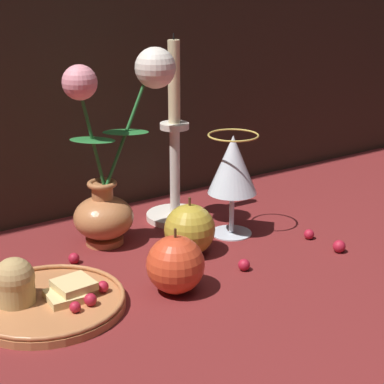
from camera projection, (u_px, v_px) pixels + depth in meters
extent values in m
plane|color=maroon|center=(176.00, 257.00, 0.96)|extent=(2.40, 2.40, 0.00)
cylinder|color=#B77042|center=(105.00, 240.00, 1.00)|extent=(0.06, 0.06, 0.01)
ellipsoid|color=#B77042|center=(104.00, 217.00, 0.99)|extent=(0.09, 0.09, 0.07)
cylinder|color=#B77042|center=(102.00, 194.00, 0.98)|extent=(0.03, 0.03, 0.03)
torus|color=#B77042|center=(102.00, 184.00, 0.97)|extent=(0.05, 0.05, 0.01)
cylinder|color=#23662D|center=(91.00, 135.00, 0.94)|extent=(0.04, 0.01, 0.16)
ellipsoid|color=#23662D|center=(92.00, 140.00, 0.94)|extent=(0.08, 0.08, 0.00)
sphere|color=pink|center=(80.00, 82.00, 0.90)|extent=(0.05, 0.05, 0.05)
cylinder|color=#23662D|center=(128.00, 126.00, 0.96)|extent=(0.09, 0.02, 0.17)
ellipsoid|color=#23662D|center=(126.00, 132.00, 0.96)|extent=(0.08, 0.07, 0.00)
sphere|color=silver|center=(155.00, 68.00, 0.95)|extent=(0.06, 0.06, 0.06)
cylinder|color=#B77042|center=(49.00, 304.00, 0.81)|extent=(0.20, 0.20, 0.01)
torus|color=#B77042|center=(48.00, 299.00, 0.81)|extent=(0.19, 0.19, 0.01)
cylinder|color=tan|center=(15.00, 290.00, 0.80)|extent=(0.05, 0.05, 0.03)
sphere|color=tan|center=(14.00, 278.00, 0.79)|extent=(0.05, 0.05, 0.05)
cube|color=#DBBC7A|center=(66.00, 296.00, 0.81)|extent=(0.05, 0.05, 0.01)
cube|color=#DBBC7A|center=(74.00, 285.00, 0.82)|extent=(0.05, 0.05, 0.01)
sphere|color=#AD192D|center=(75.00, 307.00, 0.78)|extent=(0.01, 0.01, 0.01)
sphere|color=#AD192D|center=(90.00, 300.00, 0.79)|extent=(0.02, 0.02, 0.02)
sphere|color=#AD192D|center=(103.00, 287.00, 0.83)|extent=(0.02, 0.02, 0.02)
cylinder|color=silver|center=(231.00, 232.00, 1.04)|extent=(0.07, 0.07, 0.00)
cylinder|color=silver|center=(232.00, 212.00, 1.03)|extent=(0.01, 0.01, 0.07)
cone|color=silver|center=(233.00, 164.00, 1.00)|extent=(0.08, 0.08, 0.09)
cone|color=maroon|center=(233.00, 173.00, 1.01)|extent=(0.07, 0.07, 0.07)
torus|color=gold|center=(233.00, 135.00, 0.99)|extent=(0.08, 0.08, 0.00)
cylinder|color=silver|center=(175.00, 216.00, 1.10)|extent=(0.10, 0.10, 0.01)
cylinder|color=silver|center=(175.00, 172.00, 1.08)|extent=(0.02, 0.02, 0.15)
cylinder|color=silver|center=(174.00, 126.00, 1.05)|extent=(0.05, 0.05, 0.01)
cylinder|color=beige|center=(174.00, 82.00, 1.03)|extent=(0.02, 0.02, 0.13)
cylinder|color=black|center=(174.00, 37.00, 1.00)|extent=(0.00, 0.00, 0.01)
sphere|color=#D14223|center=(175.00, 265.00, 0.84)|extent=(0.08, 0.08, 0.08)
cylinder|color=#4C3319|center=(175.00, 233.00, 0.83)|extent=(0.00, 0.00, 0.01)
sphere|color=#B2932D|center=(188.00, 229.00, 0.96)|extent=(0.08, 0.08, 0.08)
cylinder|color=#4C3319|center=(188.00, 201.00, 0.94)|extent=(0.00, 0.00, 0.01)
sphere|color=#AD192D|center=(339.00, 246.00, 0.97)|extent=(0.02, 0.02, 0.02)
sphere|color=#AD192D|center=(309.00, 234.00, 1.02)|extent=(0.02, 0.02, 0.02)
sphere|color=#AD192D|center=(74.00, 258.00, 0.93)|extent=(0.02, 0.02, 0.02)
sphere|color=#AD192D|center=(244.00, 265.00, 0.91)|extent=(0.02, 0.02, 0.02)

